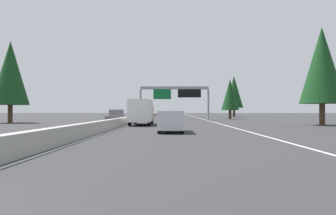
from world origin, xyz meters
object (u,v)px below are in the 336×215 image
at_px(oncoming_near, 116,116).
at_px(conifer_right_near, 322,65).
at_px(minivan_mid_right, 171,120).
at_px(box_truck_near_right, 142,111).
at_px(conifer_right_mid, 230,95).
at_px(sign_gantry_overhead, 175,93).
at_px(oncoming_far, 120,115).
at_px(conifer_left_near, 10,73).
at_px(sedan_far_center, 173,117).
at_px(sedan_near_center, 171,114).
at_px(conifer_right_far, 234,92).

height_order(oncoming_near, conifer_right_near, conifer_right_near).
height_order(minivan_mid_right, box_truck_near_right, box_truck_near_right).
bearing_deg(conifer_right_mid, minivan_mid_right, 163.23).
distance_m(sign_gantry_overhead, oncoming_far, 20.92).
distance_m(sign_gantry_overhead, oncoming_near, 14.44).
relative_size(sign_gantry_overhead, conifer_right_near, 1.10).
distance_m(conifer_right_mid, conifer_left_near, 40.11).
height_order(minivan_mid_right, conifer_right_mid, conifer_right_mid).
xyz_separation_m(sign_gantry_overhead, oncoming_near, (-10.59, 9.01, -3.92)).
height_order(minivan_mid_right, sedan_far_center, minivan_mid_right).
xyz_separation_m(oncoming_far, conifer_right_near, (-36.79, -29.54, 6.31)).
height_order(sedan_far_center, oncoming_far, same).
bearing_deg(sedan_near_center, conifer_left_near, 160.65).
bearing_deg(conifer_right_far, sedan_near_center, 42.93).
bearing_deg(oncoming_far, conifer_right_far, 116.38).
bearing_deg(box_truck_near_right, oncoming_far, 13.05).
height_order(sedan_far_center, conifer_left_near, conifer_left_near).
distance_m(oncoming_near, conifer_right_mid, 26.92).
bearing_deg(conifer_right_near, minivan_mid_right, 124.47).
bearing_deg(conifer_right_mid, oncoming_far, 68.70).
distance_m(minivan_mid_right, sedan_far_center, 27.97).
bearing_deg(conifer_right_mid, oncoming_near, 130.80).
xyz_separation_m(sedan_far_center, oncoming_near, (-5.77, 8.58, 0.23)).
distance_m(oncoming_far, conifer_right_near, 47.60).
xyz_separation_m(sedan_far_center, conifer_right_far, (35.44, -17.00, 6.19)).
relative_size(sign_gantry_overhead, box_truck_near_right, 1.49).
distance_m(sedan_far_center, conifer_right_near, 24.28).
xyz_separation_m(oncoming_near, conifer_right_near, (-10.10, -25.85, 6.08)).
bearing_deg(oncoming_near, box_truck_near_right, 25.98).
xyz_separation_m(sign_gantry_overhead, sedan_near_center, (49.31, 0.81, -4.15)).
bearing_deg(sign_gantry_overhead, conifer_right_near, -140.85).
relative_size(sedan_near_center, conifer_left_near, 0.39).
bearing_deg(sign_gantry_overhead, sedan_near_center, 0.94).
distance_m(sedan_far_center, sedan_near_center, 54.13).
distance_m(sedan_near_center, conifer_right_near, 72.46).
relative_size(sign_gantry_overhead, conifer_right_mid, 1.56).
distance_m(oncoming_near, conifer_left_near, 15.67).
bearing_deg(minivan_mid_right, conifer_right_near, -55.53).
height_order(sedan_far_center, conifer_right_mid, conifer_right_mid).
xyz_separation_m(sign_gantry_overhead, oncoming_far, (16.10, 12.70, -4.15)).
bearing_deg(sedan_near_center, sign_gantry_overhead, -179.06).
bearing_deg(conifer_left_near, sign_gantry_overhead, -58.64).
relative_size(conifer_right_near, conifer_left_near, 1.01).
bearing_deg(box_truck_near_right, conifer_left_near, 71.53).
height_order(oncoming_near, oncoming_far, oncoming_near).
relative_size(sedan_far_center, conifer_right_near, 0.38).
bearing_deg(conifer_right_far, oncoming_far, 116.38).
bearing_deg(conifer_right_near, oncoming_near, 68.66).
relative_size(sign_gantry_overhead, oncoming_near, 2.26).
height_order(oncoming_near, conifer_right_far, conifer_right_far).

